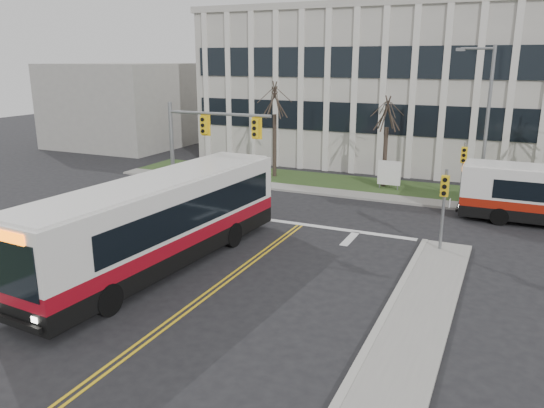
{
  "coord_description": "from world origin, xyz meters",
  "views": [
    {
      "loc": [
        9.7,
        -16.7,
        8.44
      ],
      "look_at": [
        -0.07,
        4.62,
        2.0
      ],
      "focal_mm": 35.0,
      "sensor_mm": 36.0,
      "label": 1
    }
  ],
  "objects_px": {
    "streetlight": "(484,117)",
    "directory_sign": "(389,173)",
    "bus_main": "(159,224)",
    "newspaper_box_blue": "(24,245)"
  },
  "relations": [
    {
      "from": "streetlight",
      "to": "directory_sign",
      "type": "xyz_separation_m",
      "value": [
        -5.53,
        1.3,
        -4.02
      ]
    },
    {
      "from": "directory_sign",
      "to": "newspaper_box_blue",
      "type": "height_order",
      "value": "directory_sign"
    },
    {
      "from": "bus_main",
      "to": "newspaper_box_blue",
      "type": "distance_m",
      "value": 6.58
    },
    {
      "from": "streetlight",
      "to": "directory_sign",
      "type": "bearing_deg",
      "value": 166.77
    },
    {
      "from": "directory_sign",
      "to": "bus_main",
      "type": "height_order",
      "value": "bus_main"
    },
    {
      "from": "directory_sign",
      "to": "streetlight",
      "type": "bearing_deg",
      "value": -13.23
    },
    {
      "from": "directory_sign",
      "to": "bus_main",
      "type": "bearing_deg",
      "value": -108.54
    },
    {
      "from": "bus_main",
      "to": "directory_sign",
      "type": "bearing_deg",
      "value": 75.46
    },
    {
      "from": "newspaper_box_blue",
      "to": "bus_main",
      "type": "bearing_deg",
      "value": 18.48
    },
    {
      "from": "streetlight",
      "to": "directory_sign",
      "type": "relative_size",
      "value": 4.6
    }
  ]
}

